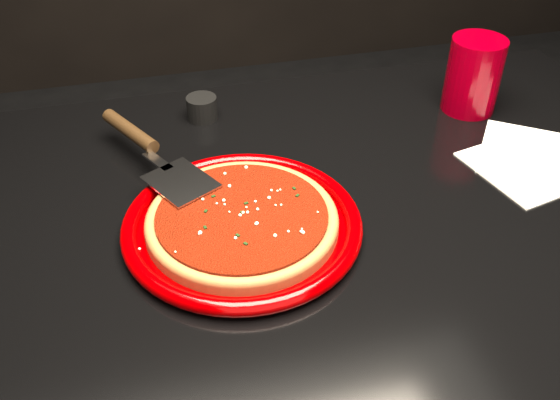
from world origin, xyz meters
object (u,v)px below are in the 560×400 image
object	(u,v)px
table	(312,372)
plate	(242,225)
pizza_server	(154,152)
ramekin	(202,108)
cup	(473,75)

from	to	relation	value
table	plate	world-z (taller)	plate
plate	pizza_server	distance (m)	0.19
table	ramekin	size ratio (longest dim) A/B	22.99
plate	ramekin	bearing A→B (deg)	91.26
table	pizza_server	xyz separation A→B (m)	(-0.22, 0.14, 0.42)
plate	cup	size ratio (longest dim) A/B	2.50
plate	ramekin	xyz separation A→B (m)	(-0.01, 0.31, 0.01)
cup	plate	bearing A→B (deg)	-153.01
table	ramekin	world-z (taller)	ramekin
table	pizza_server	world-z (taller)	pizza_server
table	pizza_server	size ratio (longest dim) A/B	3.75
plate	cup	distance (m)	0.51
table	plate	size ratio (longest dim) A/B	3.71
cup	ramekin	distance (m)	0.47
table	cup	bearing A→B (deg)	32.03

